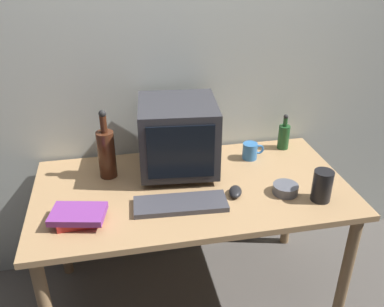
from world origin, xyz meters
TOP-DOWN VIEW (x-y plane):
  - ground_plane at (0.00, 0.00)m, footprint 6.00×6.00m
  - back_wall at (0.00, 0.46)m, footprint 4.00×0.08m
  - desk at (0.00, 0.00)m, footprint 1.52×0.80m
  - crt_monitor at (-0.04, 0.17)m, footprint 0.42×0.42m
  - keyboard at (-0.08, -0.16)m, footprint 0.43×0.18m
  - computer_mouse at (0.18, -0.12)m, footprint 0.09×0.11m
  - bottle_tall at (-0.39, 0.18)m, footprint 0.09×0.09m
  - bottle_short at (0.59, 0.30)m, footprint 0.06×0.06m
  - book_stack at (-0.53, -0.18)m, footprint 0.25×0.19m
  - mug at (0.37, 0.22)m, footprint 0.12×0.08m
  - cd_spindle at (0.42, -0.15)m, footprint 0.12×0.12m
  - metal_canister at (0.56, -0.23)m, footprint 0.09×0.09m

SIDE VIEW (x-z plane):
  - ground_plane at x=0.00m, z-range 0.00..0.00m
  - desk at x=0.00m, z-range 0.28..1.02m
  - keyboard at x=-0.08m, z-range 0.73..0.76m
  - computer_mouse at x=0.18m, z-range 0.73..0.77m
  - cd_spindle at x=0.42m, z-range 0.73..0.78m
  - book_stack at x=-0.53m, z-range 0.74..0.80m
  - mug at x=0.37m, z-range 0.73..0.82m
  - metal_canister at x=0.56m, z-range 0.73..0.88m
  - bottle_short at x=0.59m, z-range 0.71..0.92m
  - bottle_tall at x=-0.39m, z-range 0.69..1.05m
  - crt_monitor at x=-0.04m, z-range 0.74..1.11m
  - back_wall at x=0.00m, z-range 0.00..2.50m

